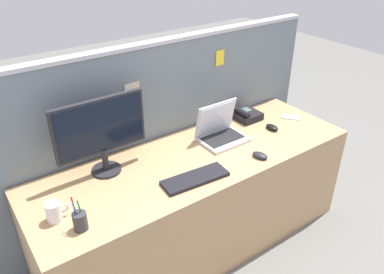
# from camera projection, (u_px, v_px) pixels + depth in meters

# --- Properties ---
(ground_plane) EXTENTS (10.00, 10.00, 0.00)m
(ground_plane) POSITION_uv_depth(u_px,v_px,m) (196.00, 241.00, 2.68)
(ground_plane) COLOR slate
(desk) EXTENTS (2.08, 0.68, 0.70)m
(desk) POSITION_uv_depth(u_px,v_px,m) (196.00, 202.00, 2.50)
(desk) COLOR tan
(desk) RESTS_ON ground_plane
(cubicle_divider) EXTENTS (2.39, 0.08, 1.34)m
(cubicle_divider) POSITION_uv_depth(u_px,v_px,m) (164.00, 136.00, 2.61)
(cubicle_divider) COLOR slate
(cubicle_divider) RESTS_ON ground_plane
(desktop_monitor) EXTENTS (0.52, 0.17, 0.45)m
(desktop_monitor) POSITION_uv_depth(u_px,v_px,m) (101.00, 130.00, 2.08)
(desktop_monitor) COLOR #232328
(desktop_monitor) RESTS_ON desk
(laptop) EXTENTS (0.30, 0.23, 0.25)m
(laptop) POSITION_uv_depth(u_px,v_px,m) (220.00, 130.00, 2.49)
(laptop) COLOR silver
(laptop) RESTS_ON desk
(desk_phone) EXTENTS (0.17, 0.19, 0.09)m
(desk_phone) POSITION_uv_depth(u_px,v_px,m) (246.00, 115.00, 2.76)
(desk_phone) COLOR black
(desk_phone) RESTS_ON desk
(keyboard_main) EXTENTS (0.39, 0.16, 0.02)m
(keyboard_main) POSITION_uv_depth(u_px,v_px,m) (195.00, 178.00, 2.12)
(keyboard_main) COLOR black
(keyboard_main) RESTS_ON desk
(computer_mouse_right_hand) EXTENTS (0.06, 0.10, 0.03)m
(computer_mouse_right_hand) POSITION_uv_depth(u_px,v_px,m) (272.00, 127.00, 2.63)
(computer_mouse_right_hand) COLOR black
(computer_mouse_right_hand) RESTS_ON desk
(computer_mouse_left_hand) EXTENTS (0.08, 0.11, 0.03)m
(computer_mouse_left_hand) POSITION_uv_depth(u_px,v_px,m) (260.00, 155.00, 2.32)
(computer_mouse_left_hand) COLOR #232328
(computer_mouse_left_hand) RESTS_ON desk
(pen_cup) EXTENTS (0.07, 0.07, 0.18)m
(pen_cup) POSITION_uv_depth(u_px,v_px,m) (80.00, 221.00, 1.77)
(pen_cup) COLOR #333338
(pen_cup) RESTS_ON desk
(cell_phone_white_slab) EXTENTS (0.13, 0.14, 0.01)m
(cell_phone_white_slab) POSITION_uv_depth(u_px,v_px,m) (290.00, 117.00, 2.79)
(cell_phone_white_slab) COLOR silver
(cell_phone_white_slab) RESTS_ON desk
(coffee_mug) EXTENTS (0.11, 0.07, 0.10)m
(coffee_mug) POSITION_uv_depth(u_px,v_px,m) (54.00, 212.00, 1.82)
(coffee_mug) COLOR white
(coffee_mug) RESTS_ON desk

